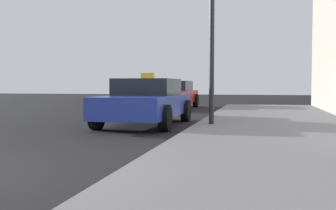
% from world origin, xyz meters
% --- Properties ---
extents(sidewalk, '(4.00, 32.00, 0.15)m').
position_xyz_m(sidewalk, '(4.00, 0.00, 0.07)').
color(sidewalk, slate).
rests_on(sidewalk, ground_plane).
extents(street_lamp, '(0.36, 0.36, 4.11)m').
position_xyz_m(street_lamp, '(2.40, 5.90, 2.98)').
color(street_lamp, black).
rests_on(street_lamp, sidewalk).
extents(car_blue, '(1.95, 4.25, 1.43)m').
position_xyz_m(car_blue, '(0.51, 6.75, 0.65)').
color(car_blue, '#233899').
rests_on(car_blue, ground_plane).
extents(car_red, '(1.92, 4.55, 1.27)m').
position_xyz_m(car_red, '(-0.41, 14.57, 0.65)').
color(car_red, red).
rests_on(car_red, ground_plane).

